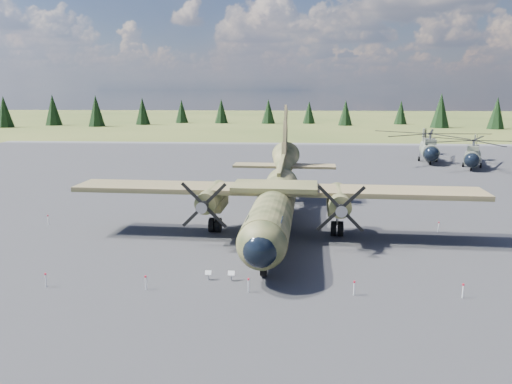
{
  "coord_description": "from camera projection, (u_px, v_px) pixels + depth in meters",
  "views": [
    {
      "loc": [
        4.28,
        -40.33,
        11.4
      ],
      "look_at": [
        1.37,
        2.0,
        2.73
      ],
      "focal_mm": 35.0,
      "sensor_mm": 36.0,
      "label": 1
    }
  ],
  "objects": [
    {
      "name": "helicopter_mid",
      "position": [
        473.0,
        148.0,
        73.59
      ],
      "size": [
        21.9,
        21.9,
        4.32
      ],
      "rotation": [
        0.0,
        0.0,
        -0.36
      ],
      "color": "#66695B",
      "rests_on": "ground"
    },
    {
      "name": "info_placard_left",
      "position": [
        208.0,
        274.0,
        30.47
      ],
      "size": [
        0.39,
        0.17,
        0.61
      ],
      "rotation": [
        0.0,
        0.0,
        -0.01
      ],
      "color": "gray",
      "rests_on": "ground"
    },
    {
      "name": "barrier_fence",
      "position": [
        233.0,
        223.0,
        41.85
      ],
      "size": [
        33.12,
        29.62,
        0.85
      ],
      "color": "white",
      "rests_on": "ground"
    },
    {
      "name": "helicopter_near",
      "position": [
        430.0,
        141.0,
        79.61
      ],
      "size": [
        21.7,
        23.47,
        4.8
      ],
      "rotation": [
        0.0,
        0.0,
        -0.16
      ],
      "color": "#66695B",
      "rests_on": "ground"
    },
    {
      "name": "ground",
      "position": [
        238.0,
        228.0,
        41.99
      ],
      "size": [
        500.0,
        500.0,
        0.0
      ],
      "primitive_type": "plane",
      "color": "brown",
      "rests_on": "ground"
    },
    {
      "name": "transport_plane",
      "position": [
        276.0,
        196.0,
        40.32
      ],
      "size": [
        31.9,
        28.98,
        10.52
      ],
      "rotation": [
        0.0,
        0.0,
        -0.04
      ],
      "color": "#30391F",
      "rests_on": "ground"
    },
    {
      "name": "info_placard_right",
      "position": [
        231.0,
        274.0,
        30.32
      ],
      "size": [
        0.41,
        0.19,
        0.64
      ],
      "rotation": [
        0.0,
        0.0,
        -0.04
      ],
      "color": "gray",
      "rests_on": "ground"
    },
    {
      "name": "treeline",
      "position": [
        256.0,
        170.0,
        42.39
      ],
      "size": [
        280.03,
        284.05,
        10.92
      ],
      "color": "black",
      "rests_on": "ground"
    },
    {
      "name": "apron",
      "position": [
        248.0,
        202.0,
        51.77
      ],
      "size": [
        120.0,
        120.0,
        0.04
      ],
      "primitive_type": "cube",
      "color": "#5A5A5F",
      "rests_on": "ground"
    }
  ]
}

